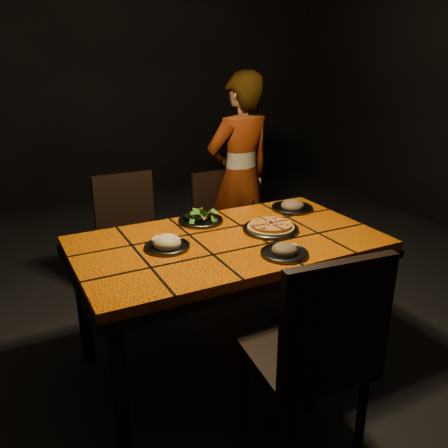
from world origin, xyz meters
name	(u,v)px	position (x,y,z in m)	size (l,w,h in m)	color
room_shell	(228,93)	(0.00, 0.00, 1.50)	(6.04, 7.04, 3.08)	black
dining_table	(228,253)	(0.00, 0.00, 0.67)	(1.62, 0.92, 0.75)	orange
chair_near	(317,349)	(-0.03, -0.82, 0.58)	(0.50, 0.50, 1.01)	black
chair_far_left	(130,232)	(-0.28, 0.92, 0.52)	(0.42, 0.42, 0.91)	black
chair_far_right	(220,219)	(0.45, 0.99, 0.48)	(0.38, 0.38, 0.83)	black
diner	(240,178)	(0.62, 0.99, 0.78)	(0.57, 0.37, 1.57)	brown
plate_pizza	(271,228)	(0.27, 0.00, 0.77)	(0.31, 0.31, 0.04)	#3A3A3F
plate_pasta	(167,244)	(-0.33, 0.03, 0.77)	(0.23, 0.23, 0.08)	#3A3A3F
plate_salad	(201,218)	(-0.02, 0.31, 0.78)	(0.26, 0.26, 0.07)	#3A3A3F
plate_mushroom_a	(284,251)	(0.15, -0.31, 0.77)	(0.24, 0.24, 0.08)	#3A3A3F
plate_mushroom_b	(292,206)	(0.59, 0.26, 0.77)	(0.26, 0.26, 0.09)	#3A3A3F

